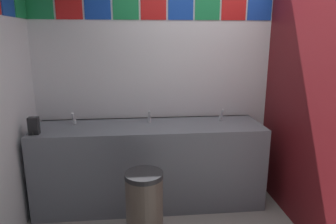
# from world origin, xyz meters

# --- Properties ---
(wall_back) EXTENTS (4.20, 0.09, 2.83)m
(wall_back) POSITION_xyz_m (0.00, 1.46, 1.42)
(wall_back) COLOR silver
(wall_back) RESTS_ON ground_plane
(vanity_counter) EXTENTS (2.29, 0.61, 0.85)m
(vanity_counter) POSITION_xyz_m (-0.91, 1.12, 0.44)
(vanity_counter) COLOR slate
(vanity_counter) RESTS_ON ground_plane
(faucet_left) EXTENTS (0.04, 0.10, 0.14)m
(faucet_left) POSITION_xyz_m (-1.67, 1.21, 0.90)
(faucet_left) COLOR silver
(faucet_left) RESTS_ON vanity_counter
(faucet_center) EXTENTS (0.04, 0.10, 0.14)m
(faucet_center) POSITION_xyz_m (-0.91, 1.21, 0.90)
(faucet_center) COLOR silver
(faucet_center) RESTS_ON vanity_counter
(faucet_right) EXTENTS (0.04, 0.10, 0.14)m
(faucet_right) POSITION_xyz_m (-0.14, 1.21, 0.90)
(faucet_right) COLOR silver
(faucet_right) RESTS_ON vanity_counter
(soap_dispenser) EXTENTS (0.09, 0.09, 0.16)m
(soap_dispenser) POSITION_xyz_m (-1.97, 0.93, 0.93)
(soap_dispenser) COLOR black
(soap_dispenser) RESTS_ON vanity_counter
(stall_divider) EXTENTS (0.92, 1.44, 2.21)m
(stall_divider) POSITION_xyz_m (0.61, 0.45, 1.10)
(stall_divider) COLOR maroon
(stall_divider) RESTS_ON ground_plane
(toilet) EXTENTS (0.39, 0.49, 0.74)m
(toilet) POSITION_xyz_m (0.99, 1.06, 0.30)
(toilet) COLOR white
(toilet) RESTS_ON ground_plane
(trash_bin) EXTENTS (0.31, 0.31, 0.67)m
(trash_bin) POSITION_xyz_m (-0.98, 0.39, 0.34)
(trash_bin) COLOR brown
(trash_bin) RESTS_ON ground_plane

